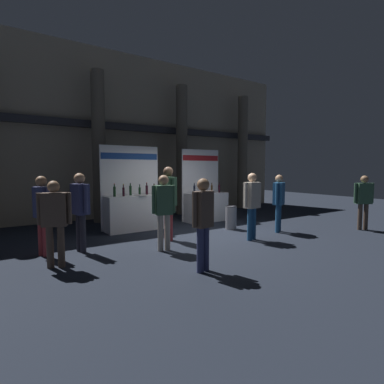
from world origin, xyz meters
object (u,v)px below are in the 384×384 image
at_px(visitor_8, 164,206).
at_px(exhibitor_booth_1, 205,204).
at_px(exhibitor_booth_0, 135,209).
at_px(visitor_3, 168,195).
at_px(trash_bin, 231,217).
at_px(visitor_0, 279,198).
at_px(visitor_9, 42,209).
at_px(visitor_4, 203,218).
at_px(visitor_6, 364,198).
at_px(visitor_2, 252,200).
at_px(visitor_1, 55,216).
at_px(visitor_5, 80,205).

bearing_deg(visitor_8, exhibitor_booth_1, -125.41).
bearing_deg(exhibitor_booth_0, visitor_3, -83.60).
bearing_deg(visitor_8, trash_bin, -146.10).
relative_size(visitor_0, visitor_8, 0.98).
height_order(visitor_3, visitor_9, visitor_3).
relative_size(exhibitor_booth_0, visitor_4, 1.51).
bearing_deg(exhibitor_booth_1, visitor_3, -145.38).
height_order(exhibitor_booth_1, visitor_4, exhibitor_booth_1).
bearing_deg(visitor_6, exhibitor_booth_1, -22.92).
bearing_deg(visitor_9, visitor_0, -124.74).
xyz_separation_m(visitor_2, visitor_4, (-2.41, -1.19, -0.06)).
relative_size(visitor_1, visitor_6, 1.00).
height_order(visitor_2, visitor_4, visitor_2).
bearing_deg(visitor_0, visitor_5, 140.70).
relative_size(visitor_1, visitor_2, 0.94).
xyz_separation_m(visitor_0, visitor_9, (-5.89, 1.18, -0.01)).
height_order(visitor_1, visitor_8, visitor_8).
height_order(visitor_1, visitor_5, visitor_5).
bearing_deg(visitor_5, visitor_3, 73.59).
bearing_deg(trash_bin, visitor_9, 178.82).
bearing_deg(exhibitor_booth_0, exhibitor_booth_1, 0.40).
height_order(trash_bin, visitor_6, visitor_6).
bearing_deg(exhibitor_booth_1, trash_bin, -97.15).
height_order(exhibitor_booth_0, visitor_3, exhibitor_booth_0).
bearing_deg(visitor_1, visitor_4, -17.06).
bearing_deg(visitor_0, visitor_8, 150.38).
distance_m(visitor_0, visitor_1, 5.83).
distance_m(trash_bin, visitor_0, 1.50).
height_order(exhibitor_booth_1, visitor_2, exhibitor_booth_1).
bearing_deg(visitor_3, visitor_8, -33.41).
xyz_separation_m(trash_bin, visitor_1, (-5.00, -0.83, 0.60)).
xyz_separation_m(visitor_3, visitor_9, (-2.83, 0.26, -0.16)).
relative_size(trash_bin, visitor_6, 0.43).
bearing_deg(visitor_4, visitor_1, 129.35).
bearing_deg(visitor_1, exhibitor_booth_0, 64.06).
bearing_deg(exhibitor_booth_0, visitor_1, -137.81).
xyz_separation_m(visitor_1, visitor_2, (4.50, -0.50, 0.08)).
height_order(exhibitor_booth_1, trash_bin, exhibitor_booth_1).
height_order(visitor_1, visitor_2, visitor_2).
bearing_deg(visitor_1, visitor_6, 11.77).
distance_m(exhibitor_booth_0, visitor_2, 3.45).
bearing_deg(visitor_8, visitor_9, -10.28).
height_order(visitor_4, visitor_6, visitor_4).
xyz_separation_m(exhibitor_booth_1, visitor_4, (-3.09, -4.04, 0.36)).
bearing_deg(exhibitor_booth_0, visitor_4, -96.88).
bearing_deg(visitor_3, exhibitor_booth_0, -171.29).
relative_size(trash_bin, visitor_4, 0.42).
bearing_deg(exhibitor_booth_0, visitor_9, -152.13).
distance_m(visitor_2, visitor_9, 4.78).
distance_m(visitor_5, visitor_9, 0.74).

